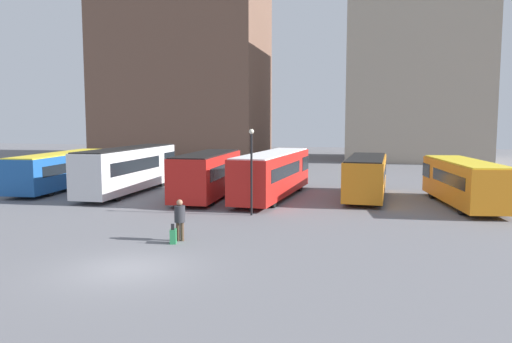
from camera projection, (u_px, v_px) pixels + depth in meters
name	position (u px, v px, depth m)	size (l,w,h in m)	color
ground_plane	(126.00, 269.00, 18.07)	(160.00, 160.00, 0.00)	slate
building_block_left	(184.00, 60.00, 72.32)	(22.84, 15.92, 27.72)	brown
building_block_right	(414.00, 78.00, 65.87)	(17.25, 15.39, 21.70)	tan
bus_0	(63.00, 169.00, 38.66)	(3.27, 11.62, 2.80)	#1E56A3
bus_1	(129.00, 168.00, 36.68)	(2.50, 11.94, 3.33)	silver
bus_2	(207.00, 174.00, 34.17)	(2.86, 9.31, 3.10)	red
bus_3	(273.00, 173.00, 34.28)	(3.62, 11.90, 3.12)	red
bus_4	(366.00, 176.00, 34.13)	(3.01, 9.16, 2.84)	orange
bus_5	(464.00, 181.00, 31.07)	(3.96, 9.97, 2.84)	orange
traveler	(180.00, 216.00, 22.13)	(0.59, 0.59, 1.87)	#4C3828
suitcase	(173.00, 236.00, 21.76)	(0.36, 0.49, 0.91)	#28844C
lamp_post_0	(251.00, 164.00, 27.84)	(0.28, 0.28, 4.86)	black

